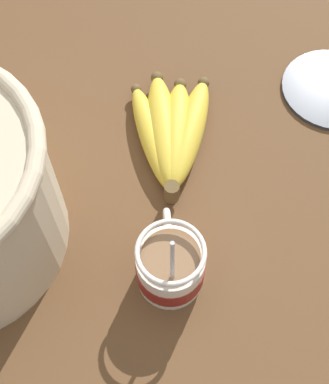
% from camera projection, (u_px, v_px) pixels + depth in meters
% --- Properties ---
extents(table, '(0.97, 0.97, 0.04)m').
position_uv_depth(table, '(146.00, 236.00, 0.71)').
color(table, brown).
rests_on(table, ground).
extents(coffee_mug, '(0.11, 0.08, 0.14)m').
position_uv_depth(coffee_mug, '(166.00, 267.00, 0.63)').
color(coffee_mug, white).
rests_on(coffee_mug, table).
extents(banana_bunch, '(0.22, 0.14, 0.04)m').
position_uv_depth(banana_bunch, '(168.00, 132.00, 0.74)').
color(banana_bunch, brown).
rests_on(banana_bunch, table).
extents(small_plate, '(0.15, 0.15, 0.01)m').
position_uv_depth(small_plate, '(329.00, 89.00, 0.80)').
color(small_plate, '#333842').
rests_on(small_plate, table).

